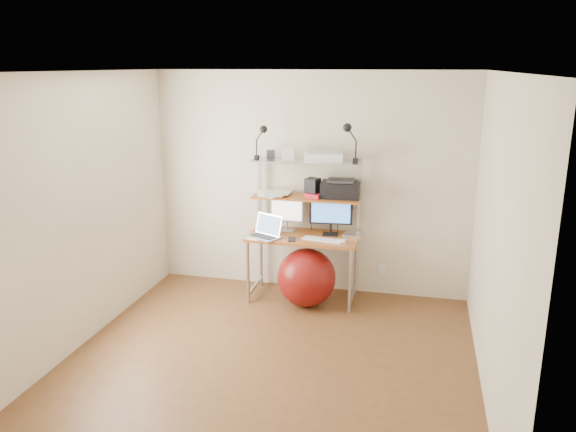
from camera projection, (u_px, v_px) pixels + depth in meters
name	position (u px, v px, depth m)	size (l,w,h in m)	color
room	(268.00, 227.00, 4.66)	(3.60, 3.60, 3.60)	brown
computer_desk	(305.00, 215.00, 6.15)	(1.20, 0.60, 1.57)	#AA5B21
wall_outlet	(382.00, 269.00, 6.40)	(0.08, 0.01, 0.12)	silver
monitor_silver	(287.00, 211.00, 6.27)	(0.38, 0.14, 0.43)	#A7A6AB
monitor_black	(331.00, 214.00, 6.13)	(0.47, 0.15, 0.47)	black
laptop	(266.00, 232.00, 6.09)	(0.43, 0.40, 0.30)	silver
keyboard	(323.00, 240.00, 5.98)	(0.44, 0.13, 0.01)	silver
mouse	(341.00, 241.00, 5.92)	(0.09, 0.06, 0.03)	silver
mac_mini	(353.00, 235.00, 6.11)	(0.20, 0.20, 0.04)	silver
phone	(292.00, 239.00, 6.00)	(0.08, 0.14, 0.01)	black
printer	(341.00, 189.00, 6.10)	(0.43, 0.30, 0.20)	black
nas_cube	(313.00, 187.00, 6.13)	(0.14, 0.14, 0.20)	black
red_box	(313.00, 196.00, 6.09)	(0.18, 0.12, 0.05)	#AF1C27
scanner	(323.00, 156.00, 6.01)	(0.45, 0.34, 0.11)	silver
box_white	(288.00, 154.00, 6.04)	(0.12, 0.10, 0.14)	silver
box_grey	(271.00, 154.00, 6.18)	(0.09, 0.09, 0.09)	#2B2C2E
clip_lamp_left	(262.00, 135.00, 6.03)	(0.15, 0.08, 0.37)	black
clip_lamp_right	(349.00, 134.00, 5.82)	(0.17, 0.09, 0.42)	black
exercise_ball	(306.00, 278.00, 6.08)	(0.64, 0.64, 0.64)	maroon
paper_stack	(273.00, 193.00, 6.24)	(0.42, 0.41, 0.03)	white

